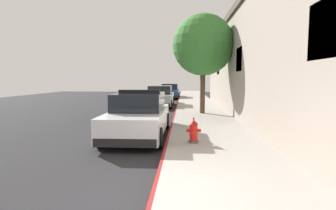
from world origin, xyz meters
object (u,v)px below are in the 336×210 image
Objects in this scene: parked_car_dark_far at (170,91)px; fire_hydrant at (194,131)px; police_cruiser at (139,116)px; street_tree at (203,45)px; parked_car_silver_ahead at (160,97)px.

fire_hydrant is (1.82, -21.06, -0.24)m from parked_car_dark_far.
street_tree reaches higher than police_cruiser.
street_tree is at bearing 64.85° from police_cruiser.
street_tree is at bearing 84.13° from fire_hydrant.
parked_car_silver_ahead is 6.37× the size of fire_hydrant.
police_cruiser is 1.00× the size of parked_car_dark_far.
fire_hydrant is 0.14× the size of street_tree.
police_cruiser reaches higher than fire_hydrant.
police_cruiser is 1.00× the size of parked_car_silver_ahead.
street_tree is (2.84, -5.18, 3.19)m from parked_car_silver_ahead.
parked_car_dark_far is 21.14m from fire_hydrant.
police_cruiser reaches higher than parked_car_silver_ahead.
fire_hydrant is at bearing -38.98° from police_cruiser.
parked_car_dark_far is at bearing 94.95° from fire_hydrant.
parked_car_silver_ahead is at bearing 99.65° from fire_hydrant.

